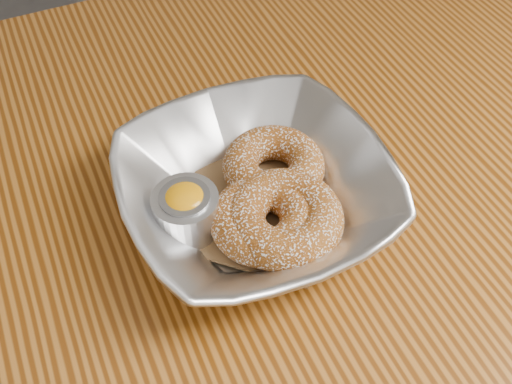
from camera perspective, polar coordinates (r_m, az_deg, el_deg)
name	(u,v)px	position (r m, az deg, el deg)	size (l,w,h in m)	color
table	(240,246)	(0.68, -1.58, -5.21)	(1.20, 0.80, 0.75)	brown
serving_bowl	(256,192)	(0.56, 0.00, 0.05)	(0.25, 0.25, 0.06)	silver
parchment	(256,206)	(0.58, 0.00, -1.34)	(0.14, 0.14, 0.00)	brown
donut_back	(274,166)	(0.59, 1.68, 2.48)	(0.10, 0.10, 0.04)	brown
donut_front	(264,220)	(0.54, 0.72, -2.66)	(0.10, 0.10, 0.03)	brown
donut_extra	(283,218)	(0.54, 2.62, -2.53)	(0.11, 0.11, 0.04)	brown
ramekin	(186,210)	(0.55, -6.65, -1.71)	(0.06, 0.06, 0.05)	silver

